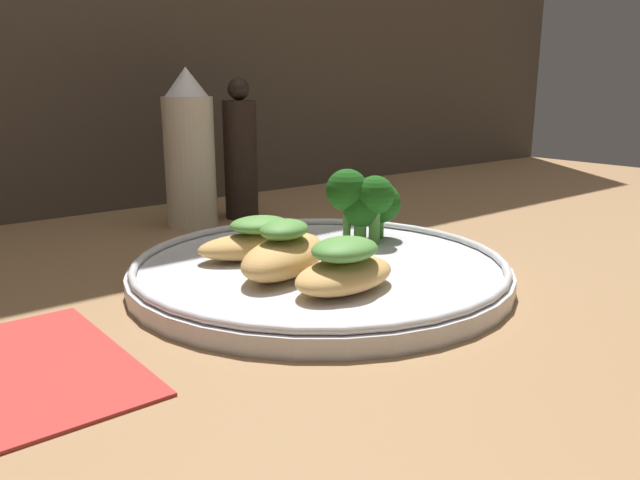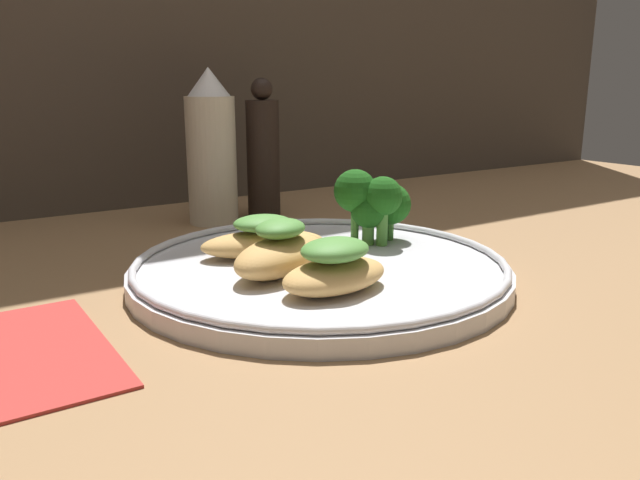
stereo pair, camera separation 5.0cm
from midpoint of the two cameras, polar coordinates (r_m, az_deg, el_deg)
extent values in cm
cube|color=#936D47|center=(50.74, -2.81, -4.31)|extent=(180.00, 180.00, 1.00)
cylinder|color=silver|center=(50.37, -2.82, -3.01)|extent=(30.37, 30.37, 1.40)
torus|color=silver|center=(50.08, -2.84, -1.92)|extent=(29.77, 29.77, 0.60)
ellipsoid|color=tan|center=(43.54, -1.01, -3.29)|extent=(8.90, 5.83, 2.22)
ellipsoid|color=#518E3D|center=(43.01, -1.02, -0.89)|extent=(5.59, 4.68, 1.57)
ellipsoid|color=tan|center=(47.12, -6.28, -1.60)|extent=(10.77, 8.48, 2.87)
ellipsoid|color=#518E3D|center=(46.58, -6.36, 0.94)|extent=(5.38, 4.96, 1.42)
ellipsoid|color=tan|center=(52.03, -8.21, -0.53)|extent=(11.28, 7.31, 2.18)
ellipsoid|color=#518E3D|center=(51.61, -8.28, 1.37)|extent=(5.88, 5.22, 1.36)
cylinder|color=#4C8E38|center=(58.28, 3.07, 1.13)|extent=(0.74, 0.74, 2.05)
sphere|color=#195114|center=(57.79, 3.10, 3.40)|extent=(3.80, 3.80, 3.80)
cylinder|color=#4C8E38|center=(57.49, 1.11, 1.20)|extent=(0.92, 0.92, 2.51)
sphere|color=#195114|center=(57.00, 1.12, 3.50)|extent=(3.13, 3.13, 3.13)
cylinder|color=#4C8E38|center=(56.49, -0.05, 1.47)|extent=(0.71, 0.71, 3.47)
sphere|color=#195114|center=(55.89, -0.05, 4.55)|extent=(3.85, 3.85, 3.85)
cylinder|color=#4C8E38|center=(56.32, 1.20, 0.68)|extent=(1.08, 1.08, 2.04)
sphere|color=#195114|center=(55.85, 1.21, 2.82)|extent=(3.23, 3.23, 3.23)
cylinder|color=#4C8E38|center=(56.03, 2.48, 1.24)|extent=(1.01, 1.01, 3.28)
sphere|color=#195114|center=(55.46, 2.51, 4.12)|extent=(3.47, 3.47, 3.47)
cylinder|color=beige|center=(70.87, -13.79, 6.90)|extent=(5.51, 5.51, 14.13)
cone|color=white|center=(70.35, -14.21, 13.87)|extent=(4.68, 4.68, 3.11)
cylinder|color=black|center=(73.91, -9.20, 7.21)|extent=(3.86, 3.86, 13.62)
sphere|color=black|center=(73.39, -9.45, 13.47)|extent=(2.51, 2.51, 2.51)
camera|label=1|loc=(0.02, -92.86, -0.73)|focal=35.00mm
camera|label=2|loc=(0.02, 87.14, 0.73)|focal=35.00mm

